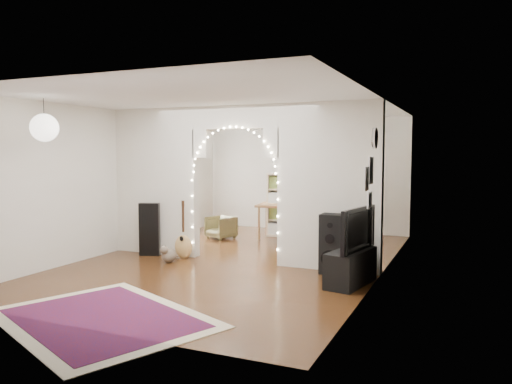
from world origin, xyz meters
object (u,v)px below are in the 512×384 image
at_px(bookcase, 298,205).
at_px(dining_chair_right, 308,228).
at_px(dining_table, 286,208).
at_px(acoustic_guitar, 183,237).
at_px(media_console, 351,267).
at_px(dining_chair_left, 221,227).
at_px(floor_speaker, 333,244).

distance_m(bookcase, dining_chair_right, 0.69).
distance_m(dining_table, dining_chair_right, 0.70).
relative_size(acoustic_guitar, bookcase, 0.62).
bearing_deg(media_console, dining_chair_left, 153.59).
relative_size(floor_speaker, bookcase, 0.66).
xyz_separation_m(acoustic_guitar, bookcase, (1.13, 3.00, 0.33)).
distance_m(floor_speaker, dining_chair_left, 3.74).
height_order(floor_speaker, media_console, floor_speaker).
bearing_deg(media_console, floor_speaker, 138.07).
bearing_deg(floor_speaker, dining_chair_left, 147.33).
bearing_deg(floor_speaker, bookcase, 119.77).
distance_m(media_console, bookcase, 4.10).
bearing_deg(floor_speaker, dining_table, 125.07).
xyz_separation_m(bookcase, dining_table, (-0.19, -0.28, -0.03)).
relative_size(bookcase, dining_chair_right, 2.44).
distance_m(acoustic_guitar, media_console, 3.18).
bearing_deg(media_console, dining_table, 134.81).
height_order(media_console, dining_chair_right, dining_chair_right).
bearing_deg(bookcase, floor_speaker, -68.22).
bearing_deg(floor_speaker, media_console, -50.99).
height_order(bookcase, dining_table, bookcase).
relative_size(floor_speaker, media_console, 0.94).
bearing_deg(dining_chair_left, bookcase, 53.10).
xyz_separation_m(dining_chair_left, dining_chair_right, (1.85, 0.51, 0.02)).
xyz_separation_m(media_console, dining_chair_right, (-1.64, 3.17, 0.02)).
xyz_separation_m(floor_speaker, bookcase, (-1.59, 3.01, 0.25)).
bearing_deg(acoustic_guitar, dining_chair_left, 122.85).
xyz_separation_m(bookcase, dining_chair_left, (-1.48, -0.89, -0.47)).
bearing_deg(acoustic_guitar, dining_table, 94.34).
relative_size(dining_table, dining_chair_left, 2.37).
distance_m(floor_speaker, dining_chair_right, 2.90).
relative_size(floor_speaker, dining_chair_right, 1.61).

